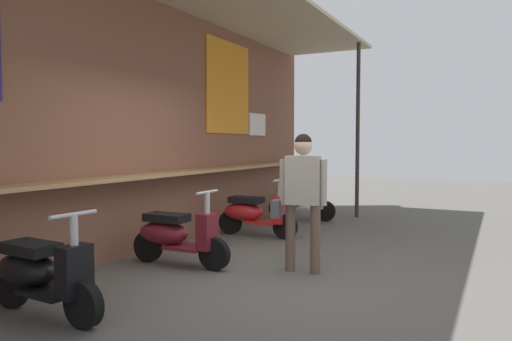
{
  "coord_description": "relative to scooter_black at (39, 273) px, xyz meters",
  "views": [
    {
      "loc": [
        -4.94,
        -2.58,
        1.55
      ],
      "look_at": [
        2.25,
        1.09,
        1.08
      ],
      "focal_mm": 33.9,
      "sensor_mm": 36.0,
      "label": 1
    }
  ],
  "objects": [
    {
      "name": "scooter_maroon",
      "position": [
        2.0,
        0.0,
        0.0
      ],
      "size": [
        0.46,
        1.4,
        0.97
      ],
      "rotation": [
        0.0,
        0.0,
        -1.55
      ],
      "color": "maroon",
      "rests_on": "ground_plane"
    },
    {
      "name": "ground_plane",
      "position": [
        2.04,
        -1.08,
        -0.39
      ],
      "size": [
        32.77,
        32.77,
        0.0
      ],
      "primitive_type": "plane",
      "color": "#56544F"
    },
    {
      "name": "scooter_red",
      "position": [
        4.14,
        0.0,
        0.0
      ],
      "size": [
        0.46,
        1.4,
        0.97
      ],
      "rotation": [
        0.0,
        0.0,
        -1.54
      ],
      "color": "red",
      "rests_on": "ground_plane"
    },
    {
      "name": "scooter_black",
      "position": [
        0.0,
        0.0,
        0.0
      ],
      "size": [
        0.49,
        1.4,
        0.97
      ],
      "rotation": [
        0.0,
        0.0,
        -1.64
      ],
      "color": "black",
      "rests_on": "ground_plane"
    },
    {
      "name": "shopper_with_handbag",
      "position": [
        2.43,
        -1.55,
        0.62
      ],
      "size": [
        0.37,
        0.66,
        1.65
      ],
      "rotation": [
        0.0,
        0.0,
        3.36
      ],
      "color": "brown",
      "rests_on": "ground_plane"
    },
    {
      "name": "market_stall_facade",
      "position": [
        2.04,
        0.82,
        1.66
      ],
      "size": [
        11.7,
        2.16,
        3.76
      ],
      "color": "brown",
      "rests_on": "ground_plane"
    },
    {
      "name": "scooter_silver",
      "position": [
        6.11,
        0.0,
        0.0
      ],
      "size": [
        0.46,
        1.4,
        0.97
      ],
      "rotation": [
        0.0,
        0.0,
        -1.54
      ],
      "color": "#B2B5BA",
      "rests_on": "ground_plane"
    }
  ]
}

